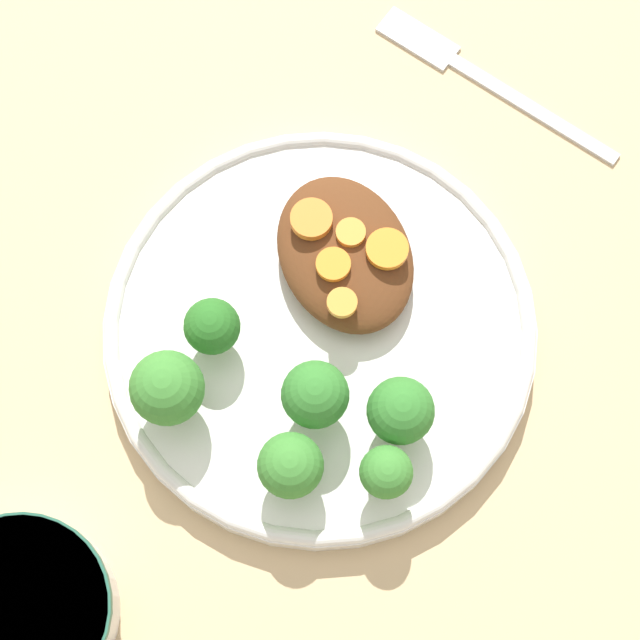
# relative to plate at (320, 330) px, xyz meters

# --- Properties ---
(ground_plane) EXTENTS (4.00, 4.00, 0.00)m
(ground_plane) POSITION_rel_plate_xyz_m (0.00, 0.00, -0.01)
(ground_plane) COLOR tan
(plate) EXTENTS (0.29, 0.29, 0.03)m
(plate) POSITION_rel_plate_xyz_m (0.00, 0.00, 0.00)
(plate) COLOR silver
(plate) RESTS_ON ground_plane
(dip_bowl) EXTENTS (0.12, 0.12, 0.04)m
(dip_bowl) POSITION_rel_plate_xyz_m (0.10, -0.23, 0.01)
(dip_bowl) COLOR silver
(dip_bowl) RESTS_ON ground_plane
(stew_mound) EXTENTS (0.11, 0.09, 0.03)m
(stew_mound) POSITION_rel_plate_xyz_m (-0.04, 0.03, 0.02)
(stew_mound) COLOR #5B3319
(stew_mound) RESTS_ON plate
(broccoli_floret_0) EXTENTS (0.04, 0.04, 0.06)m
(broccoli_floret_0) POSITION_rel_plate_xyz_m (0.08, 0.02, 0.04)
(broccoli_floret_0) COLOR #7FA85B
(broccoli_floret_0) RESTS_ON plate
(broccoli_floret_1) EXTENTS (0.04, 0.04, 0.05)m
(broccoli_floret_1) POSITION_rel_plate_xyz_m (-0.02, -0.07, 0.04)
(broccoli_floret_1) COLOR #7FA85B
(broccoli_floret_1) RESTS_ON plate
(broccoli_floret_2) EXTENTS (0.04, 0.04, 0.06)m
(broccoli_floret_2) POSITION_rel_plate_xyz_m (0.05, -0.02, 0.04)
(broccoli_floret_2) COLOR #759E51
(broccoli_floret_2) RESTS_ON plate
(broccoli_floret_3) EXTENTS (0.04, 0.04, 0.05)m
(broccoli_floret_3) POSITION_rel_plate_xyz_m (0.08, -0.05, 0.04)
(broccoli_floret_3) COLOR #7FA85B
(broccoli_floret_3) RESTS_ON plate
(broccoli_floret_4) EXTENTS (0.05, 0.05, 0.06)m
(broccoli_floret_4) POSITION_rel_plate_xyz_m (0.01, -0.11, 0.04)
(broccoli_floret_4) COLOR #759E51
(broccoli_floret_4) RESTS_ON plate
(broccoli_floret_5) EXTENTS (0.03, 0.03, 0.05)m
(broccoli_floret_5) POSITION_rel_plate_xyz_m (0.11, -0.00, 0.04)
(broccoli_floret_5) COLOR #759E51
(broccoli_floret_5) RESTS_ON plate
(carrot_slice_0) EXTENTS (0.02, 0.02, 0.00)m
(carrot_slice_0) POSITION_rel_plate_xyz_m (-0.04, 0.04, 0.04)
(carrot_slice_0) COLOR orange
(carrot_slice_0) RESTS_ON stew_mound
(carrot_slice_1) EXTENTS (0.03, 0.03, 0.01)m
(carrot_slice_1) POSITION_rel_plate_xyz_m (-0.06, 0.02, 0.04)
(carrot_slice_1) COLOR orange
(carrot_slice_1) RESTS_ON stew_mound
(carrot_slice_2) EXTENTS (0.03, 0.03, 0.01)m
(carrot_slice_2) POSITION_rel_plate_xyz_m (-0.02, 0.06, 0.04)
(carrot_slice_2) COLOR orange
(carrot_slice_2) RESTS_ON stew_mound
(carrot_slice_3) EXTENTS (0.02, 0.02, 0.01)m
(carrot_slice_3) POSITION_rel_plate_xyz_m (-0.00, 0.01, 0.04)
(carrot_slice_3) COLOR orange
(carrot_slice_3) RESTS_ON stew_mound
(carrot_slice_4) EXTENTS (0.02, 0.02, 0.00)m
(carrot_slice_4) POSITION_rel_plate_xyz_m (-0.03, 0.02, 0.04)
(carrot_slice_4) COLOR orange
(carrot_slice_4) RESTS_ON stew_mound
(fork) EXTENTS (0.18, 0.12, 0.01)m
(fork) POSITION_rel_plate_xyz_m (-0.15, 0.18, -0.01)
(fork) COLOR #BDBDBD
(fork) RESTS_ON ground_plane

